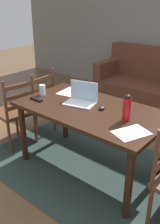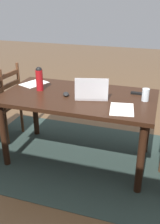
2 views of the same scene
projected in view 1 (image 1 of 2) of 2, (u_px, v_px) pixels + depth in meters
name	position (u px, v px, depth m)	size (l,w,h in m)	color
ground_plane	(89.00, 167.00, 3.00)	(14.00, 14.00, 0.00)	brown
area_rug	(89.00, 167.00, 3.00)	(2.43, 1.62, 0.01)	#283833
dining_table	(90.00, 116.00, 2.73)	(1.57, 0.88, 0.76)	black
chair_left_far	(37.00, 104.00, 3.56)	(0.47, 0.47, 0.95)	#56331E
chair_left_near	(15.00, 112.00, 3.31)	(0.50, 0.50, 0.95)	#56331E
couch	(148.00, 85.00, 4.65)	(1.80, 0.80, 1.00)	#512D1E
laptop	(82.00, 98.00, 2.79)	(0.37, 0.29, 0.23)	silver
water_bottle	(127.00, 107.00, 2.36)	(0.08, 0.08, 0.26)	#A81419
drinking_glass	(42.00, 90.00, 3.01)	(0.07, 0.07, 0.12)	silver
computer_mouse	(102.00, 107.00, 2.65)	(0.06, 0.10, 0.03)	black
tv_remote	(36.00, 99.00, 2.88)	(0.04, 0.17, 0.02)	black
paper_stack_left	(70.00, 92.00, 3.13)	(0.21, 0.30, 0.00)	white
paper_stack_right	(131.00, 133.00, 2.19)	(0.21, 0.30, 0.00)	white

